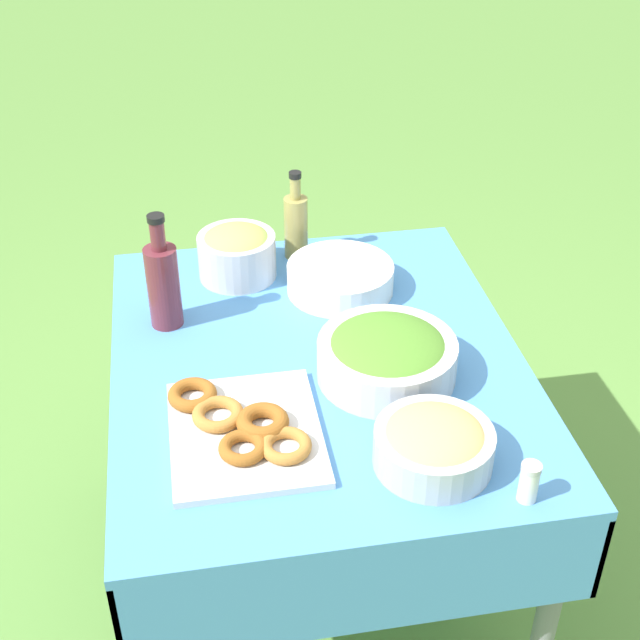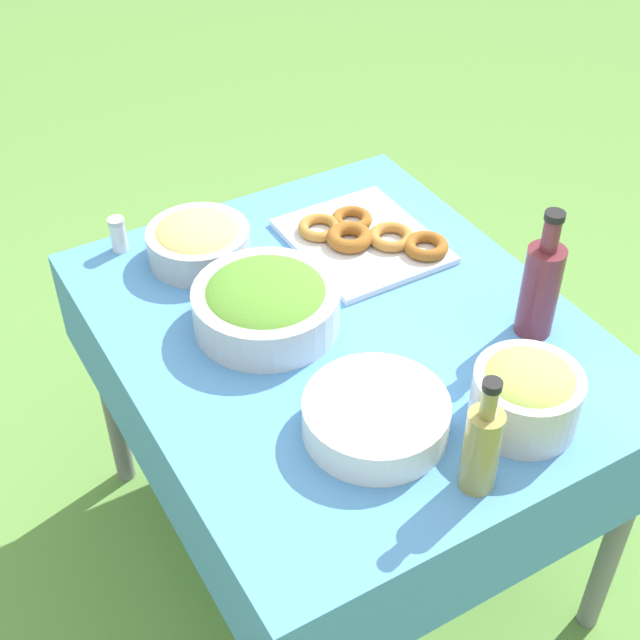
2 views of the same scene
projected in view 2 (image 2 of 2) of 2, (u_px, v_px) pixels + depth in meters
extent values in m
plane|color=#609342|center=(340.00, 542.00, 2.37)|extent=(14.00, 14.00, 0.00)
cube|color=#4C8CD1|center=(345.00, 330.00, 1.89)|extent=(1.13, 0.94, 0.02)
cube|color=#4C8CD1|center=(148.00, 452.00, 1.79)|extent=(1.13, 0.01, 0.22)
cube|color=#4C8CD1|center=(507.00, 305.00, 2.15)|extent=(1.13, 0.01, 0.22)
cube|color=#4C8CD1|center=(233.00, 245.00, 2.34)|extent=(0.01, 0.94, 0.22)
cube|color=#4C8CD1|center=(505.00, 557.00, 1.60)|extent=(0.01, 0.94, 0.22)
cylinder|color=slate|center=(107.00, 383.00, 2.31)|extent=(0.05, 0.05, 0.74)
cylinder|color=slate|center=(372.00, 285.00, 2.62)|extent=(0.05, 0.05, 0.74)
cylinder|color=slate|center=(619.00, 529.00, 1.96)|extent=(0.05, 0.05, 0.74)
cylinder|color=silver|center=(266.00, 308.00, 1.86)|extent=(0.31, 0.31, 0.09)
ellipsoid|color=#51892D|center=(266.00, 296.00, 1.84)|extent=(0.27, 0.27, 0.07)
cylinder|color=#B2B7BC|center=(199.00, 244.00, 2.04)|extent=(0.24, 0.24, 0.08)
ellipsoid|color=tan|center=(198.00, 235.00, 2.03)|extent=(0.21, 0.21, 0.07)
cube|color=silver|center=(362.00, 241.00, 2.10)|extent=(0.36, 0.31, 0.02)
torus|color=#93561E|center=(352.00, 219.00, 2.14)|extent=(0.14, 0.14, 0.03)
torus|color=#B27533|center=(391.00, 237.00, 2.08)|extent=(0.15, 0.15, 0.03)
torus|color=#93561E|center=(349.00, 237.00, 2.07)|extent=(0.14, 0.14, 0.03)
torus|color=#93561E|center=(426.00, 246.00, 2.05)|extent=(0.11, 0.11, 0.03)
torus|color=#B27533|center=(320.00, 228.00, 2.11)|extent=(0.15, 0.15, 0.02)
cylinder|color=white|center=(375.00, 428.00, 1.65)|extent=(0.27, 0.27, 0.01)
cylinder|color=white|center=(375.00, 424.00, 1.64)|extent=(0.27, 0.27, 0.01)
cylinder|color=white|center=(376.00, 419.00, 1.64)|extent=(0.27, 0.27, 0.01)
cylinder|color=white|center=(376.00, 415.00, 1.63)|extent=(0.27, 0.27, 0.01)
cylinder|color=white|center=(376.00, 410.00, 1.62)|extent=(0.27, 0.27, 0.01)
cylinder|color=white|center=(376.00, 405.00, 1.61)|extent=(0.27, 0.27, 0.01)
cylinder|color=#998E4C|center=(481.00, 451.00, 1.50)|extent=(0.06, 0.06, 0.17)
cylinder|color=#998E4C|center=(489.00, 402.00, 1.43)|extent=(0.03, 0.03, 0.06)
cylinder|color=black|center=(492.00, 385.00, 1.40)|extent=(0.03, 0.03, 0.02)
cylinder|color=maroon|center=(540.00, 291.00, 1.81)|extent=(0.08, 0.08, 0.21)
cylinder|color=maroon|center=(551.00, 235.00, 1.72)|extent=(0.04, 0.04, 0.07)
cylinder|color=black|center=(555.00, 216.00, 1.69)|extent=(0.04, 0.04, 0.02)
cylinder|color=silver|center=(525.00, 399.00, 1.64)|extent=(0.20, 0.20, 0.12)
ellipsoid|color=#ADCC59|center=(529.00, 382.00, 1.61)|extent=(0.18, 0.18, 0.07)
cylinder|color=white|center=(118.00, 237.00, 2.07)|extent=(0.04, 0.04, 0.07)
cylinder|color=silver|center=(116.00, 221.00, 2.04)|extent=(0.04, 0.04, 0.01)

